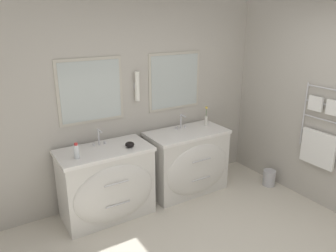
# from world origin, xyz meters

# --- Properties ---
(wall_back) EXTENTS (5.13, 0.14, 2.60)m
(wall_back) POSITION_xyz_m (-0.00, 2.13, 1.31)
(wall_back) COLOR #B2ADA3
(wall_back) RESTS_ON ground_plane
(wall_right) EXTENTS (0.13, 4.15, 2.60)m
(wall_right) POSITION_xyz_m (1.79, 0.94, 1.29)
(wall_right) COLOR #B2ADA3
(wall_right) RESTS_ON ground_plane
(vanity_left) EXTENTS (1.09, 0.64, 0.88)m
(vanity_left) POSITION_xyz_m (-0.69, 1.74, 0.44)
(vanity_left) COLOR silver
(vanity_left) RESTS_ON ground_plane
(vanity_right) EXTENTS (1.09, 0.64, 0.88)m
(vanity_right) POSITION_xyz_m (0.50, 1.74, 0.44)
(vanity_right) COLOR silver
(vanity_right) RESTS_ON ground_plane
(faucet_left) EXTENTS (0.17, 0.13, 0.21)m
(faucet_left) POSITION_xyz_m (-0.69, 1.91, 0.98)
(faucet_left) COLOR silver
(faucet_left) RESTS_ON vanity_left
(faucet_right) EXTENTS (0.17, 0.13, 0.21)m
(faucet_right) POSITION_xyz_m (0.50, 1.91, 0.98)
(faucet_right) COLOR silver
(faucet_right) RESTS_ON vanity_right
(toiletry_bottle) EXTENTS (0.06, 0.06, 0.18)m
(toiletry_bottle) POSITION_xyz_m (-1.03, 1.68, 0.96)
(toiletry_bottle) COLOR silver
(toiletry_bottle) RESTS_ON vanity_left
(amenity_bowl) EXTENTS (0.11, 0.11, 0.07)m
(amenity_bowl) POSITION_xyz_m (-0.40, 1.67, 0.91)
(amenity_bowl) COLOR black
(amenity_bowl) RESTS_ON vanity_left
(flower_vase) EXTENTS (0.04, 0.04, 0.28)m
(flower_vase) POSITION_xyz_m (0.87, 1.84, 0.98)
(flower_vase) COLOR silver
(flower_vase) RESTS_ON vanity_right
(waste_bin) EXTENTS (0.18, 0.18, 0.23)m
(waste_bin) POSITION_xyz_m (1.60, 1.24, 0.12)
(waste_bin) COLOR #B7B7BC
(waste_bin) RESTS_ON ground_plane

